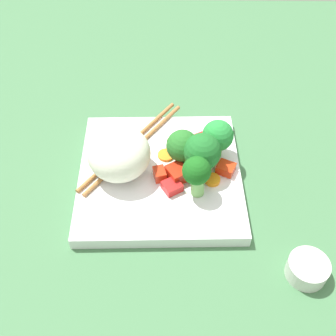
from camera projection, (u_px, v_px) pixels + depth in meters
ground_plane at (160, 184)px, 62.93cm from camera, size 110.00×110.00×2.00cm
square_plate at (160, 175)px, 61.46cm from camera, size 23.96×23.96×1.94cm
rice_mound at (119, 154)px, 58.09cm from camera, size 9.77×9.70×7.01cm
broccoli_floret_0 at (182, 146)px, 59.46cm from camera, size 4.65×4.65×5.76cm
broccoli_floret_1 at (218, 136)px, 59.97cm from camera, size 4.55×4.55×6.33cm
broccoli_floret_2 at (202, 153)px, 57.60cm from camera, size 5.26×5.26×6.71cm
broccoli_floret_3 at (197, 173)px, 55.19cm from camera, size 3.88×3.88×6.40cm
carrot_slice_0 at (212, 180)px, 59.19cm from camera, size 2.89×2.89×0.62cm
carrot_slice_1 at (166, 155)px, 62.49cm from camera, size 3.27×3.27×0.43cm
carrot_slice_2 at (205, 161)px, 61.56cm from camera, size 2.83×2.83×0.68cm
carrot_slice_3 at (190, 149)px, 63.30cm from camera, size 2.79×2.79×0.42cm
pepper_chunk_0 at (172, 186)px, 58.00cm from camera, size 3.21×3.25×1.24cm
pepper_chunk_1 at (177, 173)px, 59.08cm from camera, size 3.75×3.67×2.00cm
pepper_chunk_2 at (162, 174)px, 59.29cm from camera, size 2.47×2.11×1.54cm
pepper_chunk_3 at (203, 140)px, 63.82cm from camera, size 3.01×2.99×1.54cm
pepper_chunk_4 at (226, 166)px, 60.44cm from camera, size 3.00×3.13×1.33cm
chicken_piece_0 at (175, 142)px, 63.24cm from camera, size 2.63×2.98×1.95cm
chopstick_pair at (132, 146)px, 63.67cm from camera, size 19.75×14.61×0.63cm
sauce_cup at (307, 269)px, 51.09cm from camera, size 5.05×5.05×2.54cm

